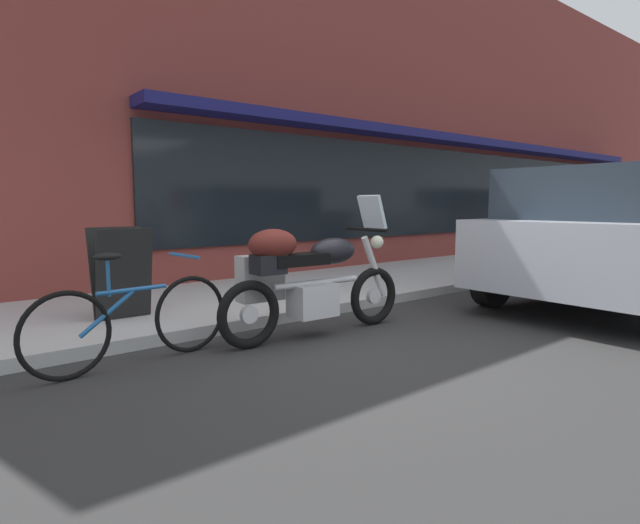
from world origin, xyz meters
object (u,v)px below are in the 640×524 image
at_px(touring_motorcycle, 304,276).
at_px(sandwich_board_sign, 121,273).
at_px(parked_bicycle, 133,320).
at_px(parked_minivan, 625,234).

bearing_deg(touring_motorcycle, sandwich_board_sign, 131.79).
distance_m(parked_bicycle, parked_minivan, 6.00).
bearing_deg(parked_minivan, parked_bicycle, 165.75).
xyz_separation_m(parked_bicycle, parked_minivan, (5.79, -1.47, 0.54)).
xyz_separation_m(touring_motorcycle, sandwich_board_sign, (-1.28, 1.43, -0.01)).
xyz_separation_m(touring_motorcycle, parked_bicycle, (-1.59, 0.17, -0.23)).
bearing_deg(parked_bicycle, touring_motorcycle, -6.26).
height_order(parked_bicycle, sandwich_board_sign, sandwich_board_sign).
xyz_separation_m(parked_bicycle, sandwich_board_sign, (0.31, 1.26, 0.22)).
relative_size(touring_motorcycle, sandwich_board_sign, 2.29).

